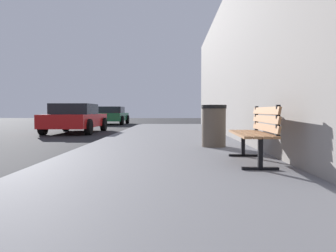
{
  "coord_description": "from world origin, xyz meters",
  "views": [
    {
      "loc": [
        4.08,
        -4.35,
        0.95
      ],
      "look_at": [
        3.96,
        3.54,
        0.59
      ],
      "focal_mm": 34.74,
      "sensor_mm": 36.0,
      "label": 1
    }
  ],
  "objects": [
    {
      "name": "car_green",
      "position": [
        -0.27,
        19.02,
        0.65
      ],
      "size": [
        1.97,
        4.27,
        1.27
      ],
      "color": "#196638",
      "rests_on": "ground_plane"
    },
    {
      "name": "car_red",
      "position": [
        -0.19,
        9.86,
        0.65
      ],
      "size": [
        2.06,
        4.38,
        1.27
      ],
      "color": "red",
      "rests_on": "ground_plane"
    },
    {
      "name": "sidewalk",
      "position": [
        4.0,
        0.0,
        0.07
      ],
      "size": [
        4.0,
        32.0,
        0.15
      ],
      "primitive_type": "cube",
      "color": "slate",
      "rests_on": "ground_plane"
    },
    {
      "name": "trash_bin",
      "position": [
        5.01,
        2.99,
        0.63
      ],
      "size": [
        0.56,
        0.56,
        0.94
      ],
      "color": "brown",
      "rests_on": "sidewalk"
    },
    {
      "name": "bench",
      "position": [
        5.39,
        0.73,
        0.66
      ],
      "size": [
        0.56,
        1.6,
        0.89
      ],
      "rotation": [
        0.0,
        0.0,
        -0.04
      ],
      "color": "#9E6B42",
      "rests_on": "sidewalk"
    }
  ]
}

